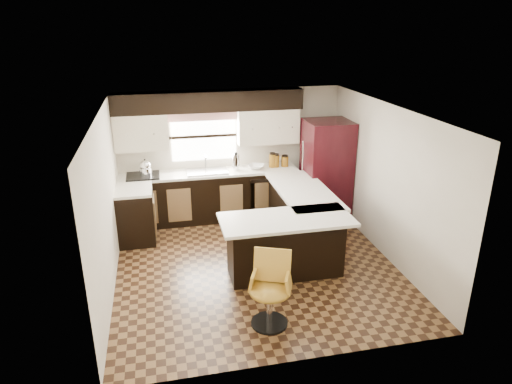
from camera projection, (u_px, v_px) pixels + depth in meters
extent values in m
plane|color=#49301A|center=(255.00, 264.00, 7.12)|extent=(4.40, 4.40, 0.00)
plane|color=silver|center=(255.00, 111.00, 6.26)|extent=(4.40, 4.40, 0.00)
plane|color=beige|center=(231.00, 153.00, 8.70)|extent=(4.40, 0.00, 4.40)
plane|color=beige|center=(301.00, 267.00, 4.68)|extent=(4.40, 0.00, 4.40)
plane|color=beige|center=(106.00, 204.00, 6.27)|extent=(0.00, 4.40, 4.40)
plane|color=beige|center=(387.00, 182.00, 7.11)|extent=(0.00, 4.40, 4.40)
cube|color=black|center=(211.00, 196.00, 8.60)|extent=(3.30, 0.60, 0.90)
cube|color=black|center=(136.00, 216.00, 7.73)|extent=(0.60, 0.70, 0.90)
cube|color=silver|center=(210.00, 173.00, 8.43)|extent=(3.30, 0.60, 0.04)
cube|color=silver|center=(133.00, 190.00, 7.57)|extent=(0.60, 0.70, 0.04)
cube|color=black|center=(209.00, 101.00, 8.10)|extent=(3.40, 0.35, 0.36)
cube|color=beige|center=(141.00, 132.00, 8.03)|extent=(0.94, 0.35, 0.64)
cube|color=beige|center=(268.00, 126.00, 8.49)|extent=(1.14, 0.35, 0.64)
cube|color=white|center=(204.00, 136.00, 8.46)|extent=(1.20, 0.02, 0.90)
cube|color=#D19B93|center=(203.00, 116.00, 8.28)|extent=(1.30, 0.06, 0.18)
cube|color=#B2B2B7|center=(207.00, 171.00, 8.39)|extent=(0.75, 0.45, 0.03)
cube|color=black|center=(266.00, 199.00, 8.55)|extent=(0.58, 0.03, 0.78)
cube|color=black|center=(143.00, 176.00, 8.16)|extent=(0.58, 0.50, 0.02)
cube|color=black|center=(299.00, 217.00, 7.71)|extent=(0.60, 1.95, 0.90)
cube|color=black|center=(285.00, 246.00, 6.71)|extent=(1.65, 0.60, 0.90)
cube|color=silver|center=(303.00, 191.00, 7.55)|extent=(0.84, 1.95, 0.04)
cube|color=silver|center=(286.00, 220.00, 6.46)|extent=(1.89, 0.84, 0.04)
cube|color=black|center=(326.00, 171.00, 8.48)|extent=(0.81, 0.77, 1.88)
cylinder|color=silver|center=(236.00, 162.00, 8.47)|extent=(0.13, 0.13, 0.30)
imported|color=white|center=(256.00, 167.00, 8.59)|extent=(0.39, 0.39, 0.07)
cylinder|color=brown|center=(272.00, 161.00, 8.64)|extent=(0.13, 0.13, 0.25)
cylinder|color=brown|center=(276.00, 161.00, 8.66)|extent=(0.13, 0.13, 0.23)
cylinder|color=brown|center=(285.00, 161.00, 8.70)|extent=(0.14, 0.14, 0.19)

